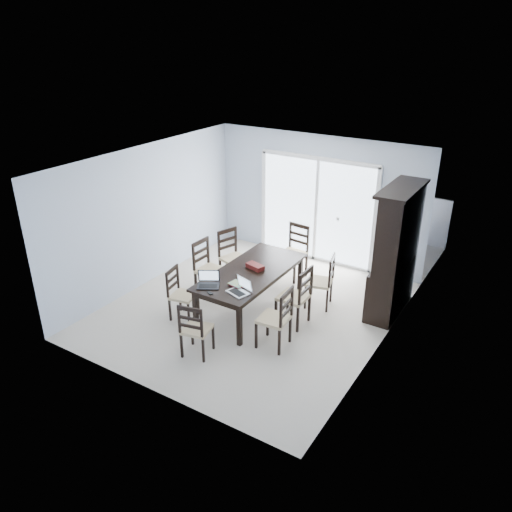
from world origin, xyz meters
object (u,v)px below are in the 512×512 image
at_px(laptop_silver, 238,290).
at_px(chair_end_far, 295,245).
at_px(china_hutch, 395,253).
at_px(chair_left_mid, 206,262).
at_px(game_box, 255,266).
at_px(hot_tub, 321,219).
at_px(chair_right_near, 280,313).
at_px(dining_table, 251,275).
at_px(cell_phone, 210,293).
at_px(chair_right_mid, 299,291).
at_px(chair_left_near, 178,288).
at_px(laptop_dark, 208,283).
at_px(chair_left_far, 231,250).
at_px(chair_right_far, 325,276).
at_px(chair_end_near, 194,325).

bearing_deg(laptop_silver, chair_end_far, 113.18).
bearing_deg(china_hutch, chair_left_mid, -158.86).
distance_m(game_box, hot_tub, 3.40).
bearing_deg(chair_right_near, chair_end_far, 18.55).
height_order(dining_table, chair_end_far, chair_end_far).
xyz_separation_m(china_hutch, chair_end_far, (-2.01, 0.32, -0.43)).
height_order(dining_table, cell_phone, cell_phone).
relative_size(dining_table, laptop_silver, 5.63).
height_order(chair_right_mid, game_box, chair_right_mid).
height_order(china_hutch, chair_right_mid, china_hutch).
xyz_separation_m(chair_left_near, chair_left_mid, (-0.11, 0.91, 0.09)).
bearing_deg(chair_left_near, chair_right_near, 82.57).
relative_size(chair_end_far, laptop_dark, 2.89).
distance_m(chair_end_far, game_box, 1.48).
relative_size(chair_left_far, chair_right_near, 1.03).
distance_m(chair_right_near, chair_right_far, 1.49).
distance_m(china_hutch, chair_right_near, 2.29).
distance_m(chair_end_far, cell_phone, 2.57).
xyz_separation_m(game_box, hot_tub, (-0.34, 3.37, -0.28)).
xyz_separation_m(chair_left_mid, hot_tub, (0.68, 3.39, -0.12)).
relative_size(chair_left_mid, chair_left_far, 1.01).
bearing_deg(chair_right_near, chair_right_mid, -0.06).
xyz_separation_m(chair_left_far, chair_end_far, (0.94, 0.82, 0.02)).
xyz_separation_m(dining_table, hot_tub, (-0.33, 3.47, -0.16)).
distance_m(chair_left_mid, chair_end_near, 1.96).
bearing_deg(hot_tub, china_hutch, -43.33).
height_order(laptop_dark, laptop_silver, laptop_dark).
relative_size(chair_left_near, hot_tub, 0.47).
distance_m(chair_right_far, laptop_dark, 2.06).
xyz_separation_m(chair_left_far, chair_right_near, (1.88, -1.46, -0.02)).
xyz_separation_m(chair_right_near, chair_end_near, (-0.93, -0.87, -0.06)).
height_order(chair_left_far, cell_phone, chair_left_far).
relative_size(chair_end_near, laptop_silver, 2.65).
relative_size(chair_left_mid, chair_right_mid, 1.00).
bearing_deg(cell_phone, chair_left_near, -165.37).
relative_size(chair_left_mid, laptop_silver, 3.03).
bearing_deg(chair_right_mid, chair_left_near, 115.34).
height_order(chair_end_near, laptop_silver, chair_end_near).
relative_size(chair_left_far, cell_phone, 10.10).
distance_m(chair_left_far, hot_tub, 2.79).
bearing_deg(cell_phone, chair_left_mid, 156.28).
bearing_deg(chair_end_far, hot_tub, -73.04).
xyz_separation_m(chair_left_far, chair_right_far, (1.93, 0.02, -0.03)).
relative_size(chair_right_far, hot_tub, 0.51).
relative_size(chair_right_near, cell_phone, 9.81).
bearing_deg(laptop_dark, cell_phone, -77.30).
xyz_separation_m(chair_right_near, chair_right_far, (0.05, 1.49, -0.01)).
xyz_separation_m(chair_left_far, game_box, (0.94, -0.65, 0.17)).
bearing_deg(chair_left_far, dining_table, 69.37).
relative_size(dining_table, game_box, 7.05).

